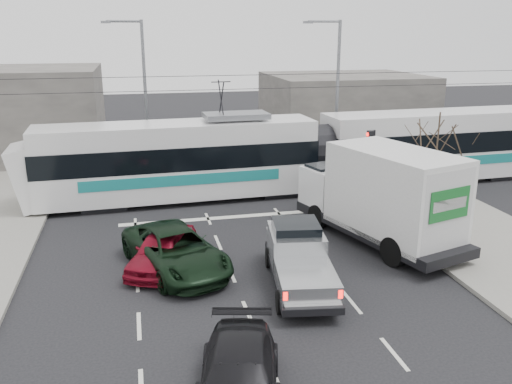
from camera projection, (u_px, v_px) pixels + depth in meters
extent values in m
plane|color=black|center=(277.00, 269.00, 19.85)|extent=(120.00, 120.00, 0.00)
cube|color=gray|center=(493.00, 246.00, 21.73)|extent=(6.00, 60.00, 0.15)
cube|color=#33302D|center=(229.00, 192.00, 29.20)|extent=(60.00, 1.60, 0.03)
cube|color=slate|center=(344.00, 106.00, 44.11)|extent=(12.00, 10.00, 5.00)
cylinder|color=#47382B|center=(432.00, 196.00, 23.36)|extent=(0.14, 0.14, 2.75)
cylinder|color=#47382B|center=(438.00, 139.00, 22.65)|extent=(0.07, 0.07, 2.25)
cylinder|color=black|center=(372.00, 166.00, 26.77)|extent=(0.12, 0.12, 3.60)
cube|color=black|center=(370.00, 140.00, 26.35)|extent=(0.28, 0.28, 0.95)
cylinder|color=#FF0C07|center=(368.00, 134.00, 26.23)|extent=(0.06, 0.20, 0.20)
cylinder|color=orange|center=(367.00, 140.00, 26.32)|extent=(0.06, 0.20, 0.20)
cylinder|color=#05330C|center=(367.00, 147.00, 26.41)|extent=(0.06, 0.20, 0.20)
cube|color=white|center=(374.00, 157.00, 26.48)|extent=(0.02, 0.30, 0.40)
cylinder|color=slate|center=(337.00, 96.00, 33.24)|extent=(0.20, 0.20, 9.00)
cylinder|color=slate|center=(324.00, 21.00, 31.77)|extent=(2.00, 0.14, 0.14)
cube|color=slate|center=(308.00, 22.00, 31.57)|extent=(0.55, 0.25, 0.14)
cylinder|color=slate|center=(146.00, 98.00, 32.68)|extent=(0.20, 0.20, 9.00)
cylinder|color=slate|center=(124.00, 21.00, 31.21)|extent=(2.00, 0.14, 0.14)
cube|color=slate|center=(106.00, 22.00, 31.01)|extent=(0.55, 0.25, 0.14)
cylinder|color=black|center=(228.00, 89.00, 27.63)|extent=(60.00, 0.03, 0.03)
cylinder|color=black|center=(227.00, 75.00, 27.43)|extent=(60.00, 0.03, 0.03)
cube|color=silver|center=(179.00, 179.00, 27.66)|extent=(14.02, 3.51, 1.69)
cube|color=black|center=(178.00, 154.00, 27.28)|extent=(14.09, 3.54, 1.15)
cube|color=silver|center=(177.00, 134.00, 26.99)|extent=(14.01, 3.39, 1.07)
cube|color=#177374|center=(183.00, 180.00, 26.21)|extent=(9.73, 0.44, 0.54)
cube|color=silver|center=(439.00, 161.00, 31.45)|extent=(14.02, 3.51, 1.69)
cube|color=black|center=(441.00, 139.00, 31.07)|extent=(14.09, 3.54, 1.15)
cube|color=silver|center=(443.00, 121.00, 30.78)|extent=(14.01, 3.39, 1.07)
cube|color=#177374|center=(455.00, 161.00, 30.00)|extent=(9.73, 0.44, 0.54)
cylinder|color=black|center=(318.00, 150.00, 29.24)|extent=(1.20, 2.84, 2.80)
cube|color=slate|center=(236.00, 116.00, 27.52)|extent=(3.31, 1.89, 0.27)
cube|color=black|center=(104.00, 202.00, 26.97)|extent=(2.26, 2.57, 0.39)
cube|color=black|center=(278.00, 188.00, 29.25)|extent=(2.26, 2.57, 0.39)
cube|color=black|center=(355.00, 183.00, 30.38)|extent=(2.26, 2.57, 0.39)
cube|color=black|center=(493.00, 172.00, 32.66)|extent=(2.26, 2.57, 0.39)
cube|color=black|center=(300.00, 273.00, 18.28)|extent=(2.61, 5.58, 0.23)
cube|color=#ACAEB0|center=(296.00, 245.00, 19.01)|extent=(2.12, 2.49, 1.06)
cube|color=black|center=(296.00, 229.00, 18.94)|extent=(1.79, 1.82, 0.51)
cube|color=#ACAEB0|center=(291.00, 237.00, 20.31)|extent=(1.88, 1.21, 0.51)
cube|color=#ACAEB0|center=(306.00, 279.00, 17.04)|extent=(2.14, 2.65, 0.60)
cube|color=silver|center=(313.00, 307.00, 15.78)|extent=(1.71, 0.41, 0.17)
cube|color=#FF0C07|center=(285.00, 296.00, 15.73)|extent=(0.14, 0.09, 0.26)
cube|color=#FF0C07|center=(341.00, 294.00, 15.84)|extent=(0.14, 0.09, 0.26)
cylinder|color=black|center=(270.00, 258.00, 19.89)|extent=(0.36, 0.77, 0.74)
cylinder|color=black|center=(315.00, 256.00, 20.02)|extent=(0.36, 0.77, 0.74)
cylinder|color=black|center=(281.00, 302.00, 16.61)|extent=(0.36, 0.77, 0.74)
cylinder|color=black|center=(335.00, 300.00, 16.74)|extent=(0.36, 0.77, 0.74)
cube|color=black|center=(378.00, 226.00, 22.34)|extent=(4.89, 8.39, 0.40)
cube|color=white|center=(334.00, 186.00, 24.58)|extent=(3.03, 2.57, 1.82)
cube|color=black|center=(332.00, 171.00, 24.52)|extent=(2.50, 1.86, 0.68)
cube|color=silver|center=(394.00, 192.00, 21.20)|extent=(4.16, 5.96, 3.35)
cube|color=silver|center=(448.00, 211.00, 18.96)|extent=(2.31, 0.74, 2.95)
cube|color=#155F24|center=(450.00, 205.00, 18.84)|extent=(1.83, 0.57, 1.14)
cube|color=black|center=(449.00, 261.00, 19.25)|extent=(2.43, 0.98, 0.20)
cylinder|color=black|center=(318.00, 216.00, 23.93)|extent=(0.62, 1.08, 1.02)
cylinder|color=black|center=(360.00, 208.00, 25.05)|extent=(0.62, 1.08, 1.02)
cylinder|color=black|center=(394.00, 252.00, 19.93)|extent=(0.65, 1.18, 1.13)
cylinder|color=black|center=(440.00, 240.00, 21.06)|extent=(0.65, 1.18, 1.13)
cube|color=black|center=(360.00, 202.00, 25.81)|extent=(2.72, 5.22, 0.25)
cube|color=black|center=(356.00, 183.00, 26.47)|extent=(2.15, 2.38, 1.14)
cube|color=black|center=(357.00, 170.00, 26.39)|extent=(1.81, 1.75, 0.55)
cube|color=black|center=(351.00, 181.00, 27.67)|extent=(1.88, 1.20, 0.55)
cube|color=black|center=(365.00, 201.00, 24.65)|extent=(2.18, 2.53, 0.65)
cube|color=silver|center=(372.00, 216.00, 23.49)|extent=(1.69, 0.49, 0.18)
cube|color=#590505|center=(353.00, 207.00, 23.45)|extent=(0.15, 0.10, 0.28)
cube|color=#590505|center=(390.00, 207.00, 23.51)|extent=(0.15, 0.10, 0.28)
cylinder|color=black|center=(336.00, 195.00, 27.34)|extent=(0.42, 0.83, 0.79)
cylinder|color=black|center=(369.00, 195.00, 27.40)|extent=(0.42, 0.83, 0.79)
cylinder|color=black|center=(349.00, 216.00, 24.30)|extent=(0.42, 0.83, 0.79)
cylinder|color=black|center=(386.00, 215.00, 24.36)|extent=(0.42, 0.83, 0.79)
imported|color=black|center=(176.00, 250.00, 19.55)|extent=(4.13, 5.96, 1.51)
imported|color=maroon|center=(162.00, 250.00, 19.76)|extent=(3.19, 4.40, 1.39)
imported|color=black|center=(239.00, 381.00, 12.38)|extent=(2.91, 4.96, 1.35)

